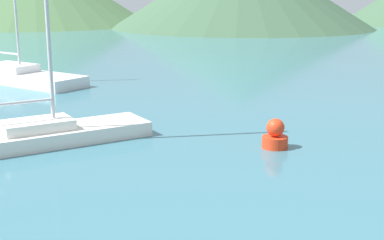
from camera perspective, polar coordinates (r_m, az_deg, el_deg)
The scene contains 3 objects.
sailboat_inner at distance 29.08m, azimuth -18.64°, elevation 4.62°, with size 8.94×6.11×7.28m.
sailboat_middle at distance 16.71m, azimuth -16.14°, elevation -1.33°, with size 6.46×5.61×9.11m.
buoy_marker at distance 15.94m, azimuth 8.85°, elevation -1.68°, with size 0.77×0.77×0.88m.
Camera 1 is at (0.88, 0.39, 4.49)m, focal length 50.00 mm.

